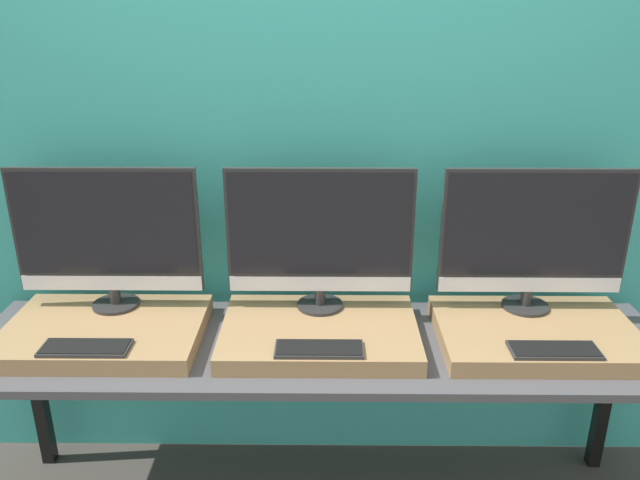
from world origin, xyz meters
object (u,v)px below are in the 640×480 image
monitor_left (107,234)px  keyboard_center (319,349)px  monitor_center (320,235)px  keyboard_left (85,348)px  keyboard_right (554,350)px  monitor_right (535,236)px

monitor_left → keyboard_center: monitor_left is taller
monitor_center → keyboard_left: bearing=-157.5°
monitor_center → keyboard_right: 0.88m
keyboard_left → keyboard_center: (0.77, 0.00, 0.00)m
keyboard_left → monitor_right: monitor_right is taller
keyboard_left → keyboard_right: same height
keyboard_left → monitor_center: bearing=22.5°
keyboard_right → keyboard_center: bearing=180.0°
monitor_left → keyboard_right: bearing=-11.7°
monitor_left → keyboard_left: 0.42m
keyboard_left → monitor_right: size_ratio=0.43×
monitor_center → monitor_right: size_ratio=1.00×
monitor_right → keyboard_right: (0.00, -0.32, -0.28)m
keyboard_center → monitor_right: size_ratio=0.43×
keyboard_right → monitor_right: bearing=90.0°
keyboard_left → keyboard_center: size_ratio=1.00×
keyboard_left → monitor_right: (1.53, 0.32, 0.28)m
monitor_center → keyboard_right: monitor_center is taller
monitor_left → keyboard_right: (1.53, -0.32, -0.28)m
monitor_left → keyboard_left: (-0.00, -0.32, -0.28)m
monitor_left → keyboard_right: size_ratio=2.32×
keyboard_left → monitor_center: size_ratio=0.43×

